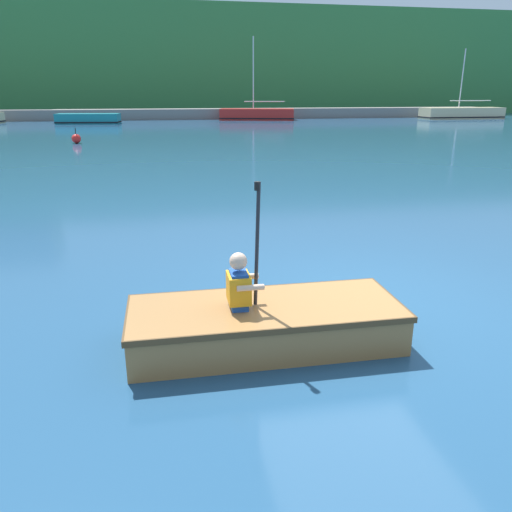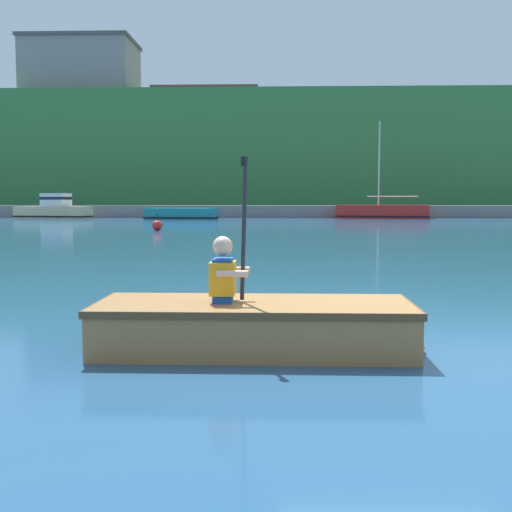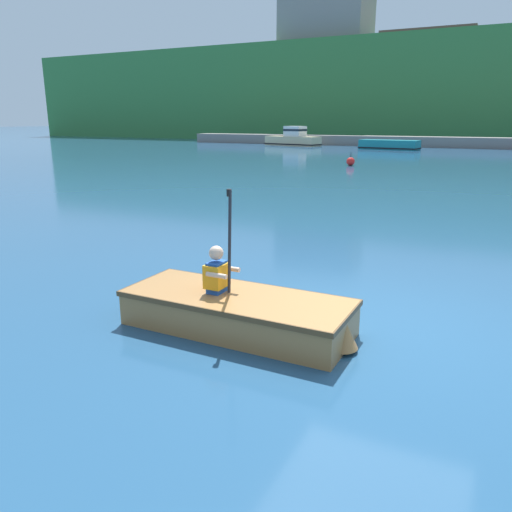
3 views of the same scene
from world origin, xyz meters
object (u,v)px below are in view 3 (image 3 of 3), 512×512
at_px(moored_boat_dock_west_inner, 389,145).
at_px(rowboat_foreground, 240,311).
at_px(channel_buoy, 351,161).
at_px(moored_boat_dock_west_end, 293,139).
at_px(person_paddler, 218,271).

bearing_deg(moored_boat_dock_west_inner, rowboat_foreground, -80.43).
bearing_deg(channel_buoy, rowboat_foreground, -77.10).
height_order(moored_boat_dock_west_end, rowboat_foreground, moored_boat_dock_west_end).
height_order(moored_boat_dock_west_end, channel_buoy, moored_boat_dock_west_end).
distance_m(rowboat_foreground, channel_buoy, 22.11).
relative_size(moored_boat_dock_west_end, channel_buoy, 7.87).
distance_m(moored_boat_dock_west_end, moored_boat_dock_west_inner, 9.74).
xyz_separation_m(rowboat_foreground, channel_buoy, (-4.94, 21.56, -0.02)).
bearing_deg(person_paddler, moored_boat_dock_west_end, 111.26).
relative_size(rowboat_foreground, person_paddler, 2.28).
xyz_separation_m(moored_boat_dock_west_inner, rowboat_foreground, (6.29, -37.35, -0.11)).
xyz_separation_m(moored_boat_dock_west_end, channel_buoy, (10.81, -18.14, -0.39)).
distance_m(moored_boat_dock_west_end, person_paddler, 42.60).
bearing_deg(person_paddler, channel_buoy, 102.15).
xyz_separation_m(person_paddler, channel_buoy, (-4.64, 21.55, -0.45)).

